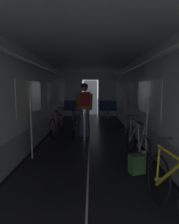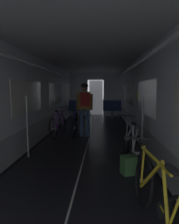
{
  "view_description": "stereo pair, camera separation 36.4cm",
  "coord_description": "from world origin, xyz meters",
  "px_view_note": "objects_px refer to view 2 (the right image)",
  "views": [
    {
      "loc": [
        0.06,
        -2.15,
        1.56
      ],
      "look_at": [
        0.0,
        4.02,
        0.82
      ],
      "focal_mm": 31.52,
      "sensor_mm": 36.0,
      "label": 1
    },
    {
      "loc": [
        0.42,
        -2.14,
        1.56
      ],
      "look_at": [
        0.0,
        4.02,
        0.82
      ],
      "focal_mm": 31.52,
      "sensor_mm": 36.0,
      "label": 2
    }
  ],
  "objects_px": {
    "bicycle_purple": "(58,124)",
    "bench_seat_far_right": "(112,108)",
    "bicycle_blue_in_aisle": "(75,124)",
    "bicycle_yellow": "(158,199)",
    "bicycle_silver": "(132,143)",
    "person_cyclist_aisle": "(85,104)",
    "backpack_on_floor": "(129,165)",
    "bench_seat_far_left": "(78,108)"
  },
  "relations": [
    {
      "from": "bicycle_purple",
      "to": "bench_seat_far_right",
      "type": "bearing_deg",
      "value": 63.52
    },
    {
      "from": "bicycle_purple",
      "to": "bicycle_blue_in_aisle",
      "type": "xyz_separation_m",
      "value": [
        0.54,
        0.19,
        0.0
      ]
    },
    {
      "from": "bicycle_yellow",
      "to": "bicycle_blue_in_aisle",
      "type": "height_order",
      "value": "bicycle_yellow"
    },
    {
      "from": "bicycle_silver",
      "to": "person_cyclist_aisle",
      "type": "distance_m",
      "value": 2.48
    },
    {
      "from": "bicycle_silver",
      "to": "backpack_on_floor",
      "type": "distance_m",
      "value": 0.74
    },
    {
      "from": "bench_seat_far_left",
      "to": "bicycle_blue_in_aisle",
      "type": "xyz_separation_m",
      "value": [
        0.4,
        -3.71,
        -0.18
      ]
    },
    {
      "from": "bench_seat_far_right",
      "to": "bicycle_silver",
      "type": "xyz_separation_m",
      "value": [
        0.15,
        -6.02,
        -0.18
      ]
    },
    {
      "from": "person_cyclist_aisle",
      "to": "bicycle_blue_in_aisle",
      "type": "height_order",
      "value": "person_cyclist_aisle"
    },
    {
      "from": "bench_seat_far_right",
      "to": "backpack_on_floor",
      "type": "relative_size",
      "value": 2.89
    },
    {
      "from": "bench_seat_far_right",
      "to": "bicycle_purple",
      "type": "distance_m",
      "value": 4.36
    },
    {
      "from": "bench_seat_far_right",
      "to": "bicycle_silver",
      "type": "relative_size",
      "value": 0.58
    },
    {
      "from": "bicycle_purple",
      "to": "person_cyclist_aisle",
      "type": "distance_m",
      "value": 1.12
    },
    {
      "from": "bicycle_yellow",
      "to": "backpack_on_floor",
      "type": "height_order",
      "value": "bicycle_yellow"
    },
    {
      "from": "bicycle_silver",
      "to": "bicycle_blue_in_aisle",
      "type": "height_order",
      "value": "bicycle_silver"
    },
    {
      "from": "bench_seat_far_left",
      "to": "bicycle_blue_in_aisle",
      "type": "relative_size",
      "value": 0.58
    },
    {
      "from": "bicycle_yellow",
      "to": "person_cyclist_aisle",
      "type": "relative_size",
      "value": 0.98
    },
    {
      "from": "bench_seat_far_left",
      "to": "bicycle_silver",
      "type": "height_order",
      "value": "bench_seat_far_left"
    },
    {
      "from": "bench_seat_far_left",
      "to": "bicycle_purple",
      "type": "xyz_separation_m",
      "value": [
        -0.14,
        -3.9,
        -0.19
      ]
    },
    {
      "from": "person_cyclist_aisle",
      "to": "bicycle_blue_in_aisle",
      "type": "relative_size",
      "value": 1.02
    },
    {
      "from": "bicycle_yellow",
      "to": "bicycle_silver",
      "type": "bearing_deg",
      "value": 89.27
    },
    {
      "from": "bicycle_purple",
      "to": "bicycle_blue_in_aisle",
      "type": "relative_size",
      "value": 1.0
    },
    {
      "from": "bench_seat_far_right",
      "to": "bicycle_yellow",
      "type": "xyz_separation_m",
      "value": [
        0.12,
        -8.19,
        -0.19
      ]
    },
    {
      "from": "bicycle_yellow",
      "to": "bench_seat_far_left",
      "type": "bearing_deg",
      "value": 103.2
    },
    {
      "from": "bicycle_purple",
      "to": "bicycle_blue_in_aisle",
      "type": "height_order",
      "value": "bicycle_purple"
    },
    {
      "from": "bicycle_silver",
      "to": "person_cyclist_aisle",
      "type": "bearing_deg",
      "value": 120.5
    },
    {
      "from": "bicycle_blue_in_aisle",
      "to": "bicycle_yellow",
      "type": "bearing_deg",
      "value": -71.2
    },
    {
      "from": "bicycle_purple",
      "to": "backpack_on_floor",
      "type": "bearing_deg",
      "value": -55.48
    },
    {
      "from": "bench_seat_far_left",
      "to": "person_cyclist_aisle",
      "type": "bearing_deg",
      "value": -79.43
    },
    {
      "from": "bench_seat_far_right",
      "to": "bicycle_purple",
      "type": "xyz_separation_m",
      "value": [
        -1.94,
        -3.9,
        -0.19
      ]
    },
    {
      "from": "bench_seat_far_left",
      "to": "bicycle_blue_in_aisle",
      "type": "bearing_deg",
      "value": -83.91
    },
    {
      "from": "bench_seat_far_left",
      "to": "bicycle_blue_in_aisle",
      "type": "height_order",
      "value": "bench_seat_far_left"
    },
    {
      "from": "bicycle_yellow",
      "to": "person_cyclist_aisle",
      "type": "xyz_separation_m",
      "value": [
        -1.18,
        4.22,
        0.69
      ]
    },
    {
      "from": "bicycle_purple",
      "to": "bicycle_blue_in_aisle",
      "type": "bearing_deg",
      "value": 19.09
    },
    {
      "from": "backpack_on_floor",
      "to": "bicycle_purple",
      "type": "bearing_deg",
      "value": 124.52
    },
    {
      "from": "bench_seat_far_left",
      "to": "backpack_on_floor",
      "type": "distance_m",
      "value": 6.97
    },
    {
      "from": "person_cyclist_aisle",
      "to": "backpack_on_floor",
      "type": "relative_size",
      "value": 5.09
    },
    {
      "from": "bench_seat_far_right",
      "to": "person_cyclist_aisle",
      "type": "distance_m",
      "value": 4.14
    },
    {
      "from": "person_cyclist_aisle",
      "to": "bicycle_yellow",
      "type": "bearing_deg",
      "value": -74.37
    },
    {
      "from": "backpack_on_floor",
      "to": "bicycle_blue_in_aisle",
      "type": "bearing_deg",
      "value": 115.04
    },
    {
      "from": "bicycle_silver",
      "to": "bench_seat_far_left",
      "type": "bearing_deg",
      "value": 107.93
    },
    {
      "from": "bench_seat_far_right",
      "to": "bicycle_purple",
      "type": "bearing_deg",
      "value": -116.48
    },
    {
      "from": "bench_seat_far_left",
      "to": "backpack_on_floor",
      "type": "height_order",
      "value": "bench_seat_far_left"
    }
  ]
}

